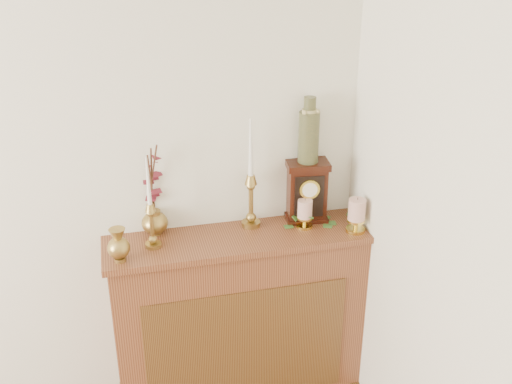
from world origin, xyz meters
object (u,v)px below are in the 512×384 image
object	(u,v)px
bud_vase	(118,246)
mantel_clock	(307,191)
candlestick_left	(151,218)
candlestick_center	(251,192)
ginger_jar	(153,191)
ceramic_vase	(309,133)

from	to	relation	value
bud_vase	mantel_clock	world-z (taller)	mantel_clock
candlestick_left	candlestick_center	size ratio (longest dim) A/B	0.81
ginger_jar	mantel_clock	size ratio (longest dim) A/B	1.51
bud_vase	mantel_clock	size ratio (longest dim) A/B	0.52
ceramic_vase	ginger_jar	bearing A→B (deg)	176.21
ginger_jar	ceramic_vase	size ratio (longest dim) A/B	1.45
mantel_clock	ceramic_vase	xyz separation A→B (m)	(0.00, 0.00, 0.29)
ginger_jar	ceramic_vase	distance (m)	0.76
bud_vase	ceramic_vase	distance (m)	0.98
candlestick_left	ginger_jar	distance (m)	0.16
candlestick_center	mantel_clock	bearing A→B (deg)	1.59
candlestick_left	mantel_clock	distance (m)	0.75
candlestick_center	bud_vase	bearing A→B (deg)	-163.49
candlestick_left	ginger_jar	xyz separation A→B (m)	(0.03, 0.15, 0.06)
candlestick_left	bud_vase	size ratio (longest dim) A/B	2.77
candlestick_left	candlestick_center	world-z (taller)	candlestick_center
candlestick_left	ginger_jar	world-z (taller)	ginger_jar
ginger_jar	mantel_clock	world-z (taller)	ginger_jar
candlestick_left	bud_vase	bearing A→B (deg)	-148.18
candlestick_center	ginger_jar	size ratio (longest dim) A/B	1.18
candlestick_left	bud_vase	xyz separation A→B (m)	(-0.15, -0.09, -0.06)
mantel_clock	candlestick_center	bearing A→B (deg)	-171.81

